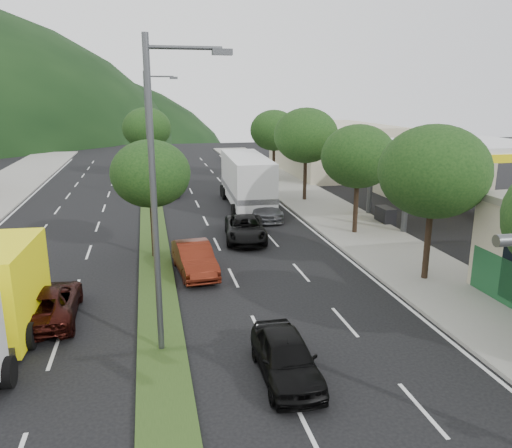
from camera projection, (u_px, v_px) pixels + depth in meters
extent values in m
cube|color=gray|center=(333.00, 214.00, 35.26)|extent=(5.00, 90.00, 0.15)
cube|color=#253D16|center=(152.00, 213.00, 35.51)|extent=(1.60, 56.00, 0.12)
cube|color=silver|center=(446.00, 146.00, 32.52)|extent=(12.00, 8.00, 0.50)
cube|color=yellow|center=(446.00, 152.00, 32.61)|extent=(12.20, 8.20, 0.50)
cylinder|color=#47494C|center=(406.00, 197.00, 30.01)|extent=(0.36, 0.36, 4.60)
cylinder|color=#47494C|center=(370.00, 183.00, 34.74)|extent=(0.36, 0.36, 4.60)
cylinder|color=#47494C|center=(472.00, 179.00, 36.39)|extent=(0.36, 0.36, 4.60)
cube|color=black|center=(385.00, 215.00, 32.82)|extent=(0.80, 1.60, 1.10)
cube|color=black|center=(492.00, 210.00, 34.47)|extent=(0.80, 1.60, 1.10)
cube|color=beige|center=(332.00, 148.00, 54.03)|extent=(10.00, 16.00, 5.20)
cylinder|color=black|center=(428.00, 238.00, 22.37)|extent=(0.28, 0.28, 3.81)
ellipsoid|color=black|center=(434.00, 171.00, 21.61)|extent=(4.80, 4.80, 4.08)
cylinder|color=black|center=(356.00, 203.00, 29.96)|extent=(0.28, 0.28, 3.58)
ellipsoid|color=black|center=(358.00, 156.00, 29.25)|extent=(4.40, 4.40, 3.74)
cylinder|color=black|center=(305.00, 175.00, 39.37)|extent=(0.28, 0.28, 3.92)
ellipsoid|color=black|center=(306.00, 135.00, 38.59)|extent=(5.00, 5.00, 4.25)
cylinder|color=black|center=(274.00, 160.00, 48.85)|extent=(0.28, 0.28, 3.70)
ellipsoid|color=black|center=(274.00, 130.00, 48.11)|extent=(4.60, 4.60, 3.91)
cylinder|color=black|center=(153.00, 225.00, 25.62)|extent=(0.28, 0.28, 3.36)
ellipsoid|color=black|center=(151.00, 174.00, 24.96)|extent=(4.00, 4.00, 3.40)
cylinder|color=black|center=(148.00, 158.00, 50.14)|extent=(0.28, 0.28, 3.81)
ellipsoid|color=black|center=(147.00, 128.00, 49.38)|extent=(4.80, 4.80, 4.08)
cylinder|color=#47494C|center=(154.00, 205.00, 15.36)|extent=(0.20, 0.20, 10.00)
cylinder|color=#47494C|center=(184.00, 48.00, 14.43)|extent=(2.20, 0.12, 0.12)
cube|color=#47494C|center=(222.00, 52.00, 14.68)|extent=(0.60, 0.25, 0.18)
cylinder|color=#47494C|center=(148.00, 138.00, 38.99)|extent=(0.20, 0.20, 10.00)
cylinder|color=#47494C|center=(159.00, 76.00, 38.06)|extent=(2.20, 0.12, 0.12)
cube|color=#47494C|center=(174.00, 78.00, 38.31)|extent=(0.60, 0.25, 0.18)
imported|color=black|center=(47.00, 303.00, 18.76)|extent=(2.36, 4.91, 1.35)
imported|color=black|center=(286.00, 357.00, 14.90)|extent=(1.70, 4.08, 1.38)
imported|color=#535459|center=(264.00, 208.00, 34.27)|extent=(2.37, 5.13, 1.45)
imported|color=#561A0E|center=(194.00, 259.00, 23.63)|extent=(1.99, 4.62, 1.48)
imported|color=black|center=(245.00, 229.00, 29.08)|extent=(2.88, 5.20, 1.38)
imported|color=#47474C|center=(168.00, 186.00, 42.18)|extent=(1.82, 4.38, 1.48)
cylinder|color=black|center=(8.00, 372.00, 14.49)|extent=(0.36, 0.95, 0.93)
cylinder|color=black|center=(30.00, 336.00, 16.64)|extent=(0.36, 0.95, 0.93)
cylinder|color=black|center=(45.00, 311.00, 18.60)|extent=(0.36, 0.95, 0.93)
cube|color=silver|center=(247.00, 178.00, 37.56)|extent=(3.20, 10.07, 3.32)
cube|color=slate|center=(247.00, 189.00, 37.77)|extent=(3.26, 10.07, 0.39)
cylinder|color=black|center=(223.00, 191.00, 41.55)|extent=(0.43, 1.01, 1.00)
cylinder|color=black|center=(256.00, 190.00, 42.01)|extent=(0.43, 1.01, 1.00)
cylinder|color=black|center=(225.00, 193.00, 40.41)|extent=(0.43, 1.01, 1.00)
cylinder|color=black|center=(258.00, 192.00, 40.87)|extent=(0.43, 1.01, 1.00)
cylinder|color=black|center=(235.00, 211.00, 34.34)|extent=(0.43, 1.01, 1.00)
cylinder|color=black|center=(274.00, 209.00, 34.79)|extent=(0.43, 1.01, 1.00)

